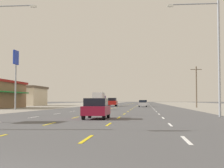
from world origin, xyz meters
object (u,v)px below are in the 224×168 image
(hatchback_inner_right_far, at_px, (145,102))
(streetlight_right_row_0, at_px, (213,49))
(hatchback_center_turn_nearest, at_px, (96,108))
(pole_sign_left_row_1, at_px, (16,66))
(box_truck_far_left_midfar, at_px, (99,99))
(suv_inner_left_mid, at_px, (113,102))
(sedan_inner_right_near, at_px, (143,103))

(hatchback_inner_right_far, height_order, streetlight_right_row_0, streetlight_right_row_0)
(hatchback_center_turn_nearest, height_order, pole_sign_left_row_1, pole_sign_left_row_1)
(hatchback_center_turn_nearest, distance_m, streetlight_right_row_0, 11.54)
(box_truck_far_left_midfar, height_order, pole_sign_left_row_1, pole_sign_left_row_1)
(box_truck_far_left_midfar, relative_size, hatchback_inner_right_far, 1.85)
(hatchback_center_turn_nearest, relative_size, pole_sign_left_row_1, 0.44)
(hatchback_center_turn_nearest, distance_m, pole_sign_left_row_1, 28.50)
(hatchback_center_turn_nearest, height_order, suv_inner_left_mid, suv_inner_left_mid)
(suv_inner_left_mid, xyz_separation_m, hatchback_inner_right_far, (7.45, 41.92, -0.24))
(hatchback_center_turn_nearest, distance_m, hatchback_inner_right_far, 95.76)
(sedan_inner_right_near, distance_m, pole_sign_left_row_1, 31.48)
(box_truck_far_left_midfar, xyz_separation_m, pole_sign_left_row_1, (-8.13, -32.32, 4.72))
(hatchback_inner_right_far, distance_m, streetlight_right_row_0, 91.76)
(suv_inner_left_mid, relative_size, streetlight_right_row_0, 0.49)
(box_truck_far_left_midfar, height_order, hatchback_inner_right_far, box_truck_far_left_midfar)
(sedan_inner_right_near, xyz_separation_m, hatchback_inner_right_far, (0.34, 47.74, 0.03))
(sedan_inner_right_near, xyz_separation_m, pole_sign_left_row_1, (-18.63, -24.70, 5.80))
(hatchback_center_turn_nearest, xyz_separation_m, sedan_inner_right_near, (3.20, 47.95, -0.03))
(pole_sign_left_row_1, bearing_deg, hatchback_inner_right_far, 75.32)
(hatchback_inner_right_far, bearing_deg, hatchback_center_turn_nearest, -92.12)
(streetlight_right_row_0, bearing_deg, pole_sign_left_row_1, 142.68)
(streetlight_right_row_0, bearing_deg, suv_inner_left_mid, 105.14)
(suv_inner_left_mid, distance_m, streetlight_right_row_0, 51.51)
(hatchback_center_turn_nearest, bearing_deg, sedan_inner_right_near, 86.18)
(pole_sign_left_row_1, bearing_deg, hatchback_center_turn_nearest, -56.43)
(suv_inner_left_mid, bearing_deg, streetlight_right_row_0, -74.86)
(pole_sign_left_row_1, distance_m, streetlight_right_row_0, 31.34)
(pole_sign_left_row_1, relative_size, streetlight_right_row_0, 0.88)
(pole_sign_left_row_1, bearing_deg, sedan_inner_right_near, 52.97)
(sedan_inner_right_near, distance_m, box_truck_far_left_midfar, 13.02)
(suv_inner_left_mid, relative_size, box_truck_far_left_midfar, 0.68)
(sedan_inner_right_near, distance_m, suv_inner_left_mid, 9.19)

